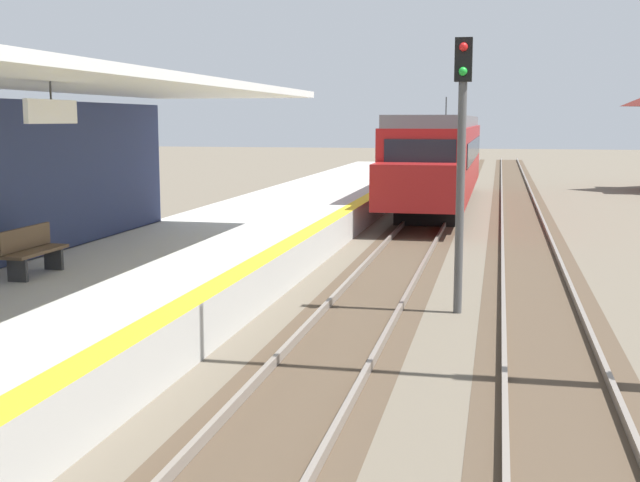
{
  "coord_description": "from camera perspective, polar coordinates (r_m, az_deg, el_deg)",
  "views": [
    {
      "loc": [
        4.41,
        0.71,
        3.7
      ],
      "look_at": [
        2.11,
        11.29,
        2.1
      ],
      "focal_mm": 46.19,
      "sensor_mm": 36.0,
      "label": 1
    }
  ],
  "objects": [
    {
      "name": "station_platform",
      "position": [
        17.09,
        -11.84,
        -2.74
      ],
      "size": [
        5.0,
        80.0,
        0.91
      ],
      "color": "#B7B5AD",
      "rests_on": "ground"
    },
    {
      "name": "track_pair_nearest_platform",
      "position": [
        19.79,
        4.78,
        -2.26
      ],
      "size": [
        2.34,
        120.0,
        0.16
      ],
      "color": "#4C3D2D",
      "rests_on": "ground"
    },
    {
      "name": "track_pair_middle",
      "position": [
        19.65,
        14.66,
        -2.59
      ],
      "size": [
        2.34,
        120.0,
        0.16
      ],
      "color": "#4C3D2D",
      "rests_on": "ground"
    },
    {
      "name": "approaching_train",
      "position": [
        35.43,
        8.25,
        5.84
      ],
      "size": [
        2.93,
        19.6,
        4.76
      ],
      "color": "maroon",
      "rests_on": "ground"
    },
    {
      "name": "rail_signal_post",
      "position": [
        15.77,
        9.77,
        6.44
      ],
      "size": [
        0.32,
        0.34,
        5.2
      ],
      "color": "#4C4C4C",
      "rests_on": "ground"
    },
    {
      "name": "platform_bench",
      "position": [
        15.76,
        -19.32,
        -0.56
      ],
      "size": [
        0.45,
        1.6,
        0.88
      ],
      "color": "brown",
      "rests_on": "station_platform"
    }
  ]
}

